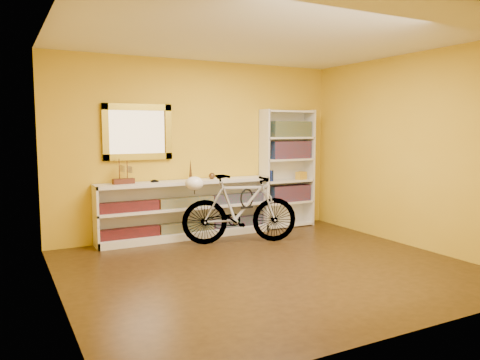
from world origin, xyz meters
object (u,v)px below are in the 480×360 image
bicycle (240,209)px  bookcase (287,169)px  helmet (194,183)px  console_unit (186,209)px

bicycle → bookcase: bearing=-44.5°
bicycle → helmet: 0.73m
console_unit → bookcase: bearing=0.8°
helmet → bookcase: bearing=14.3°
console_unit → helmet: 0.61m
bicycle → helmet: bearing=90.0°
bookcase → helmet: 1.87m
bookcase → bicycle: bookcase is taller
bookcase → console_unit: bearing=-179.2°
console_unit → bookcase: size_ratio=1.37×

